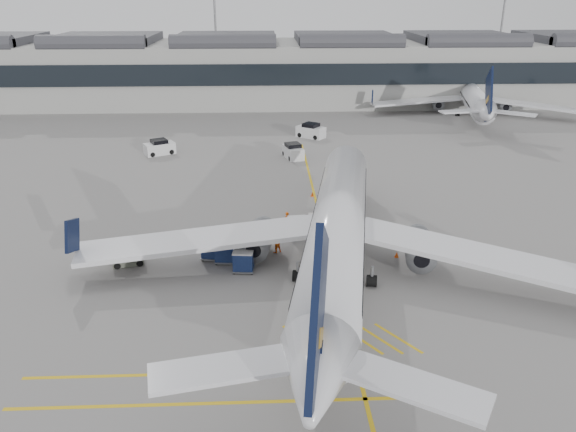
{
  "coord_description": "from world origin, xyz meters",
  "views": [
    {
      "loc": [
        4.88,
        -36.32,
        20.36
      ],
      "look_at": [
        6.55,
        3.73,
        4.0
      ],
      "focal_mm": 35.0,
      "sensor_mm": 36.0,
      "label": 1
    }
  ],
  "objects_px": {
    "airliner_main": "(337,231)",
    "belt_loader": "(327,226)",
    "pushback_tug": "(128,257)",
    "ramp_agent_a": "(288,222)",
    "ramp_agent_b": "(276,242)",
    "baggage_cart_a": "(298,227)"
  },
  "relations": [
    {
      "from": "ramp_agent_b",
      "to": "pushback_tug",
      "type": "xyz_separation_m",
      "value": [
        -11.76,
        -1.65,
        -0.33
      ]
    },
    {
      "from": "airliner_main",
      "to": "belt_loader",
      "type": "relative_size",
      "value": 8.31
    },
    {
      "from": "belt_loader",
      "to": "ramp_agent_a",
      "type": "relative_size",
      "value": 2.89
    },
    {
      "from": "ramp_agent_b",
      "to": "pushback_tug",
      "type": "distance_m",
      "value": 11.88
    },
    {
      "from": "ramp_agent_a",
      "to": "ramp_agent_b",
      "type": "xyz_separation_m",
      "value": [
        -1.14,
        -4.41,
        0.03
      ]
    },
    {
      "from": "ramp_agent_a",
      "to": "baggage_cart_a",
      "type": "bearing_deg",
      "value": -87.81
    },
    {
      "from": "baggage_cart_a",
      "to": "ramp_agent_b",
      "type": "relative_size",
      "value": 1.01
    },
    {
      "from": "baggage_cart_a",
      "to": "ramp_agent_b",
      "type": "bearing_deg",
      "value": -129.87
    },
    {
      "from": "baggage_cart_a",
      "to": "ramp_agent_b",
      "type": "distance_m",
      "value": 3.57
    },
    {
      "from": "baggage_cart_a",
      "to": "ramp_agent_a",
      "type": "bearing_deg",
      "value": 113.7
    },
    {
      "from": "airliner_main",
      "to": "belt_loader",
      "type": "distance_m",
      "value": 7.91
    },
    {
      "from": "belt_loader",
      "to": "baggage_cart_a",
      "type": "distance_m",
      "value": 2.82
    },
    {
      "from": "airliner_main",
      "to": "ramp_agent_b",
      "type": "distance_m",
      "value": 6.28
    },
    {
      "from": "airliner_main",
      "to": "baggage_cart_a",
      "type": "distance_m",
      "value": 7.44
    },
    {
      "from": "ramp_agent_a",
      "to": "pushback_tug",
      "type": "height_order",
      "value": "ramp_agent_a"
    },
    {
      "from": "baggage_cart_a",
      "to": "ramp_agent_b",
      "type": "xyz_separation_m",
      "value": [
        -1.97,
        -2.98,
        -0.05
      ]
    },
    {
      "from": "airliner_main",
      "to": "ramp_agent_b",
      "type": "relative_size",
      "value": 23.34
    },
    {
      "from": "pushback_tug",
      "to": "airliner_main",
      "type": "bearing_deg",
      "value": -20.73
    },
    {
      "from": "pushback_tug",
      "to": "ramp_agent_a",
      "type": "bearing_deg",
      "value": 11.16
    },
    {
      "from": "airliner_main",
      "to": "baggage_cart_a",
      "type": "relative_size",
      "value": 23.07
    },
    {
      "from": "ramp_agent_b",
      "to": "ramp_agent_a",
      "type": "bearing_deg",
      "value": -134.73
    },
    {
      "from": "airliner_main",
      "to": "pushback_tug",
      "type": "bearing_deg",
      "value": -176.5
    }
  ]
}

